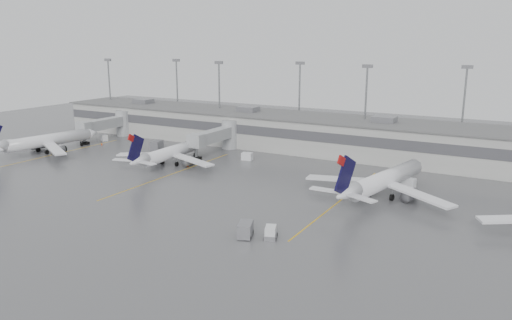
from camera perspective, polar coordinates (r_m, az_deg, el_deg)
The scene contains 18 objects.
ground at distance 72.30m, azimuth -10.44°, elevation -7.60°, with size 260.00×260.00×0.00m, color #4F4F52.
terminal at distance 119.86m, azimuth 7.38°, elevation 2.98°, with size 152.00×17.00×9.45m.
light_masts at distance 124.04m, azimuth 8.50°, elevation 6.97°, with size 142.40×8.00×20.60m.
jet_bridge_left at distance 140.66m, azimuth -16.15°, elevation 3.98°, with size 4.00×17.20×7.00m.
jet_bridge_right at distance 118.57m, azimuth -4.12°, elevation 2.80°, with size 4.00×17.20×7.00m.
stand_markings at distance 90.97m, azimuth -0.79°, elevation -2.96°, with size 105.25×40.00×0.01m.
jet_far_left at distance 127.42m, azimuth -23.11°, elevation 2.05°, with size 25.52×28.81×9.36m.
jet_mid_left at distance 107.21m, azimuth -9.76°, elevation 0.87°, with size 24.08×27.03×8.74m.
jet_mid_right at distance 86.19m, azimuth 14.29°, elevation -2.24°, with size 26.18×29.65×9.70m.
baggage_tug at distance 67.27m, azimuth 1.68°, elevation -8.42°, with size 2.40×2.96×1.65m.
baggage_cart at distance 67.59m, azimuth -1.22°, elevation -7.94°, with size 2.78×3.55×2.00m.
gse_uld_a at distance 138.11m, azimuth -16.99°, elevation 2.44°, with size 2.14×1.43×1.52m, color white.
gse_uld_b at distance 110.46m, azimuth -1.02°, elevation 0.42°, with size 2.30×1.53×1.63m, color white.
gse_uld_c at distance 93.75m, azimuth 16.99°, elevation -2.52°, with size 2.44×1.63×1.73m, color white.
gse_loader at distance 123.77m, azimuth -11.27°, elevation 1.70°, with size 2.12×3.39×2.12m, color slate.
cone_a at distance 132.35m, azimuth -17.21°, elevation 1.77°, with size 0.38×0.38×0.61m, color #DE3804.
cone_b at distance 105.73m, azimuth -7.86°, elevation -0.53°, with size 0.49×0.49×0.79m, color #DE3804.
cone_c at distance 93.22m, azimuth 12.42°, elevation -2.62°, with size 0.51×0.51×0.80m, color #DE3804.
Camera 1 is at (43.78, -51.50, 25.66)m, focal length 35.00 mm.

